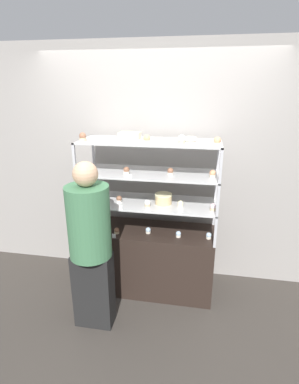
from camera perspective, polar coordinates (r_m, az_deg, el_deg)
ground_plane at (r=3.56m, az=0.00°, el=-17.51°), size 20.00×20.00×0.00m
back_wall at (r=3.36m, az=1.24°, el=4.91°), size 8.00×0.05×2.60m
display_base at (r=3.36m, az=0.00°, el=-12.64°), size 1.36×0.52×0.71m
display_riser_lower at (r=3.07m, az=0.00°, el=-2.25°), size 1.36×0.52×0.31m
display_riser_middle at (r=2.97m, az=0.00°, el=3.39°), size 1.36×0.52×0.31m
display_riser_upper at (r=2.89m, az=0.00°, el=9.36°), size 1.36×0.52×0.31m
layer_cake_centerpiece at (r=3.01m, az=2.68°, el=-1.28°), size 0.17×0.17×0.10m
sheet_cake_frosted at (r=2.99m, az=-3.79°, el=10.66°), size 0.21×0.15×0.07m
cupcake_0 at (r=3.26m, az=-10.89°, el=-6.33°), size 0.05×0.05×0.06m
cupcake_1 at (r=3.12m, az=-6.26°, el=-7.35°), size 0.05×0.05×0.06m
cupcake_2 at (r=3.10m, az=-0.20°, el=-7.34°), size 0.05×0.05×0.06m
cupcake_3 at (r=3.04m, az=5.52°, el=-8.00°), size 0.05×0.05×0.06m
cupcake_4 at (r=3.06m, az=11.20°, el=-8.17°), size 0.05×0.05×0.06m
price_tag_0 at (r=3.04m, az=-6.80°, el=-8.31°), size 0.04×0.00×0.04m
cupcake_5 at (r=3.13m, az=-11.48°, el=-1.23°), size 0.06×0.06×0.07m
cupcake_6 at (r=3.06m, az=-5.81°, el=-1.36°), size 0.06×0.06×0.07m
cupcake_7 at (r=2.94m, az=-0.43°, el=-2.14°), size 0.06×0.06×0.07m
cupcake_8 at (r=2.94m, az=5.92°, el=-2.29°), size 0.06×0.06×0.07m
cupcake_9 at (r=2.91m, az=11.99°, el=-2.81°), size 0.06×0.06×0.07m
price_tag_1 at (r=2.88m, az=-5.52°, el=-2.94°), size 0.04×0.00×0.04m
cupcake_10 at (r=3.05m, az=-11.83°, el=4.43°), size 0.06×0.06×0.07m
cupcake_11 at (r=2.92m, az=-4.42°, el=4.11°), size 0.06×0.06×0.07m
cupcake_12 at (r=2.88m, az=3.99°, el=3.91°), size 0.06×0.06×0.07m
cupcake_13 at (r=2.86m, az=11.91°, el=3.41°), size 0.06×0.06×0.07m
price_tag_2 at (r=2.75m, az=-3.75°, el=2.95°), size 0.04×0.00×0.04m
cupcake_14 at (r=2.96m, az=-12.61°, el=10.22°), size 0.07×0.07×0.08m
cupcake_15 at (r=2.75m, az=-0.44°, el=10.01°), size 0.07×0.07×0.08m
cupcake_16 at (r=2.77m, az=6.13°, el=9.96°), size 0.07×0.07×0.08m
cupcake_17 at (r=2.70m, az=12.78°, el=9.36°), size 0.07×0.07×0.08m
price_tag_3 at (r=2.67m, az=-2.23°, el=9.35°), size 0.04×0.00×0.04m
donut_glazed at (r=2.90m, az=7.77°, el=9.99°), size 0.14×0.14×0.04m
customer_figure at (r=2.70m, az=-11.18°, el=-9.64°), size 0.37×0.37×1.58m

